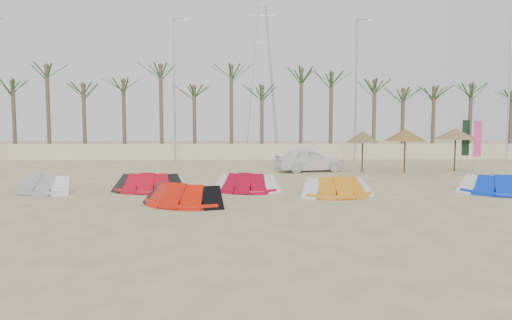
{
  "coord_description": "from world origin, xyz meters",
  "views": [
    {
      "loc": [
        -0.41,
        -15.4,
        3.09
      ],
      "look_at": [
        0.0,
        6.0,
        1.3
      ],
      "focal_mm": 32.0,
      "sensor_mm": 36.0,
      "label": 1
    }
  ],
  "objects_px": {
    "kite_grey": "(44,183)",
    "parasol_left": "(363,137)",
    "kite_red_mid": "(183,193)",
    "kite_red_right": "(246,182)",
    "parasol_right": "(456,134)",
    "kite_orange": "(337,186)",
    "parasol_mid": "(405,135)",
    "car": "(309,160)",
    "kite_blue": "(500,184)",
    "kite_red_left": "(150,182)"
  },
  "relations": [
    {
      "from": "kite_red_left",
      "to": "parasol_right",
      "type": "relative_size",
      "value": 1.14
    },
    {
      "from": "parasol_left",
      "to": "car",
      "type": "distance_m",
      "value": 3.6
    },
    {
      "from": "kite_red_left",
      "to": "parasol_mid",
      "type": "xyz_separation_m",
      "value": [
        13.92,
        7.03,
        1.89
      ]
    },
    {
      "from": "kite_grey",
      "to": "parasol_right",
      "type": "height_order",
      "value": "parasol_right"
    },
    {
      "from": "kite_blue",
      "to": "kite_orange",
      "type": "bearing_deg",
      "value": -175.98
    },
    {
      "from": "kite_red_right",
      "to": "parasol_mid",
      "type": "xyz_separation_m",
      "value": [
        9.62,
        7.13,
        1.89
      ]
    },
    {
      "from": "kite_red_left",
      "to": "kite_blue",
      "type": "xyz_separation_m",
      "value": [
        15.31,
        -0.98,
        0.0
      ]
    },
    {
      "from": "parasol_left",
      "to": "parasol_right",
      "type": "height_order",
      "value": "parasol_right"
    },
    {
      "from": "parasol_mid",
      "to": "kite_orange",
      "type": "bearing_deg",
      "value": -124.19
    },
    {
      "from": "kite_red_left",
      "to": "kite_grey",
      "type": "bearing_deg",
      "value": -177.69
    },
    {
      "from": "kite_red_left",
      "to": "parasol_right",
      "type": "bearing_deg",
      "value": 24.64
    },
    {
      "from": "kite_red_mid",
      "to": "car",
      "type": "distance_m",
      "value": 12.87
    },
    {
      "from": "kite_orange",
      "to": "car",
      "type": "height_order",
      "value": "car"
    },
    {
      "from": "kite_red_right",
      "to": "kite_blue",
      "type": "distance_m",
      "value": 11.04
    },
    {
      "from": "kite_orange",
      "to": "parasol_left",
      "type": "xyz_separation_m",
      "value": [
        3.39,
        9.25,
        1.76
      ]
    },
    {
      "from": "parasol_mid",
      "to": "car",
      "type": "distance_m",
      "value": 5.96
    },
    {
      "from": "kite_grey",
      "to": "kite_red_right",
      "type": "bearing_deg",
      "value": 0.54
    },
    {
      "from": "kite_grey",
      "to": "car",
      "type": "relative_size",
      "value": 0.83
    },
    {
      "from": "kite_grey",
      "to": "kite_red_left",
      "type": "xyz_separation_m",
      "value": [
        4.64,
        0.19,
        -0.0
      ]
    },
    {
      "from": "parasol_right",
      "to": "car",
      "type": "relative_size",
      "value": 0.64
    },
    {
      "from": "kite_grey",
      "to": "kite_orange",
      "type": "xyz_separation_m",
      "value": [
        12.78,
        -1.29,
        -0.0
      ]
    },
    {
      "from": "kite_red_right",
      "to": "parasol_left",
      "type": "xyz_separation_m",
      "value": [
        7.24,
        7.88,
        1.76
      ]
    },
    {
      "from": "kite_grey",
      "to": "parasol_right",
      "type": "xyz_separation_m",
      "value": [
        22.08,
        8.19,
        1.94
      ]
    },
    {
      "from": "kite_orange",
      "to": "parasol_right",
      "type": "xyz_separation_m",
      "value": [
        9.3,
        9.48,
        1.94
      ]
    },
    {
      "from": "kite_grey",
      "to": "parasol_mid",
      "type": "xyz_separation_m",
      "value": [
        18.56,
        7.21,
        1.89
      ]
    },
    {
      "from": "kite_red_mid",
      "to": "kite_red_right",
      "type": "distance_m",
      "value": 4.0
    },
    {
      "from": "kite_red_left",
      "to": "kite_blue",
      "type": "bearing_deg",
      "value": -3.65
    },
    {
      "from": "kite_red_right",
      "to": "kite_grey",
      "type": "bearing_deg",
      "value": -179.46
    },
    {
      "from": "kite_blue",
      "to": "parasol_right",
      "type": "distance_m",
      "value": 9.43
    },
    {
      "from": "kite_grey",
      "to": "car",
      "type": "height_order",
      "value": "car"
    },
    {
      "from": "kite_red_left",
      "to": "car",
      "type": "relative_size",
      "value": 0.73
    },
    {
      "from": "parasol_right",
      "to": "car",
      "type": "distance_m",
      "value": 9.35
    },
    {
      "from": "kite_orange",
      "to": "parasol_left",
      "type": "relative_size",
      "value": 1.3
    },
    {
      "from": "kite_red_right",
      "to": "parasol_mid",
      "type": "relative_size",
      "value": 1.19
    },
    {
      "from": "parasol_left",
      "to": "kite_grey",
      "type": "bearing_deg",
      "value": -153.79
    },
    {
      "from": "parasol_left",
      "to": "car",
      "type": "bearing_deg",
      "value": 177.98
    },
    {
      "from": "parasol_mid",
      "to": "car",
      "type": "height_order",
      "value": "parasol_mid"
    },
    {
      "from": "kite_orange",
      "to": "parasol_mid",
      "type": "xyz_separation_m",
      "value": [
        5.78,
        8.51,
        1.89
      ]
    },
    {
      "from": "parasol_mid",
      "to": "parasol_left",
      "type": "bearing_deg",
      "value": 162.64
    },
    {
      "from": "kite_grey",
      "to": "kite_red_right",
      "type": "relative_size",
      "value": 1.11
    },
    {
      "from": "kite_blue",
      "to": "parasol_left",
      "type": "distance_m",
      "value": 9.69
    },
    {
      "from": "parasol_right",
      "to": "car",
      "type": "bearing_deg",
      "value": -179.3
    },
    {
      "from": "parasol_left",
      "to": "parasol_mid",
      "type": "relative_size",
      "value": 0.95
    },
    {
      "from": "car",
      "to": "kite_grey",
      "type": "bearing_deg",
      "value": 107.08
    },
    {
      "from": "kite_grey",
      "to": "car",
      "type": "distance_m",
      "value": 15.2
    },
    {
      "from": "kite_red_right",
      "to": "parasol_left",
      "type": "bearing_deg",
      "value": 47.43
    },
    {
      "from": "kite_red_right",
      "to": "car",
      "type": "xyz_separation_m",
      "value": [
        3.94,
        7.99,
        0.31
      ]
    },
    {
      "from": "kite_red_left",
      "to": "kite_blue",
      "type": "distance_m",
      "value": 15.34
    },
    {
      "from": "kite_grey",
      "to": "parasol_left",
      "type": "height_order",
      "value": "parasol_left"
    },
    {
      "from": "kite_red_left",
      "to": "kite_orange",
      "type": "xyz_separation_m",
      "value": [
        8.14,
        -1.48,
        -0.0
      ]
    }
  ]
}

